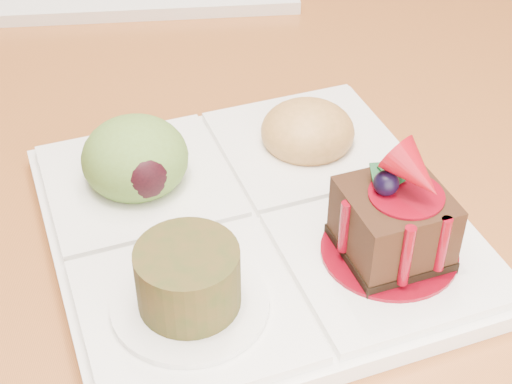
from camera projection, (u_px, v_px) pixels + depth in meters
name	position (u px, v px, depth m)	size (l,w,h in m)	color
dining_table	(228.00, 17.00, 0.88)	(1.00, 1.80, 0.75)	#A5582A
sampler_plate	(252.00, 208.00, 0.49)	(0.27, 0.27, 0.10)	white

